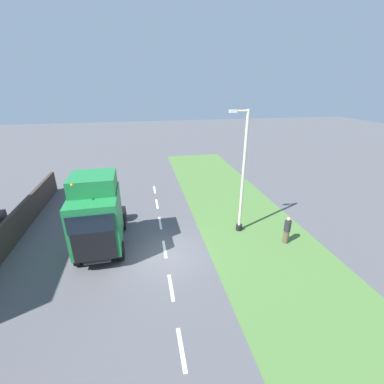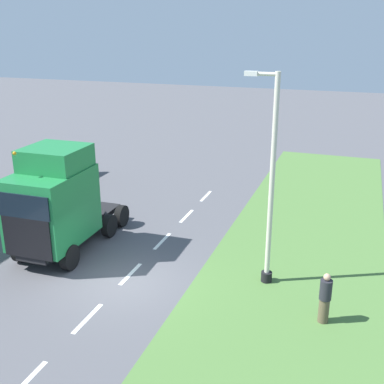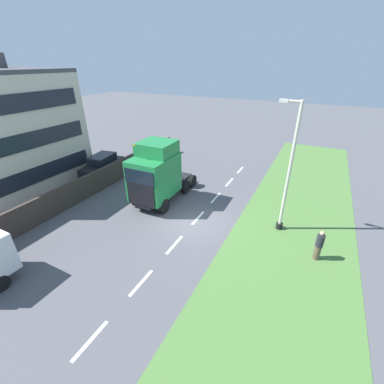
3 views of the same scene
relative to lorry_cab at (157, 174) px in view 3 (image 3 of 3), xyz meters
name	(u,v)px [view 3 (image 3 of 3)]	position (x,y,z in m)	size (l,w,h in m)	color
ground_plane	(193,223)	(-3.60, 1.32, -2.30)	(120.00, 120.00, 0.00)	#515156
grass_verge	(289,250)	(-9.60, 1.32, -2.30)	(7.00, 44.00, 0.01)	#4C7538
lane_markings	(198,218)	(-3.60, 0.62, -2.30)	(0.16, 21.00, 0.00)	white
boundary_wall	(91,185)	(5.40, 1.32, -1.42)	(0.25, 24.00, 1.77)	#382D28
building_block	(2,130)	(13.22, 2.35, 2.20)	(8.64, 9.67, 10.09)	beige
lorry_cab	(157,174)	(0.00, 0.00, 0.00)	(2.69, 6.45, 4.75)	black
parked_car	(103,166)	(7.17, -1.84, -1.32)	(2.50, 4.61, 2.03)	black
lamp_post	(287,178)	(-8.67, -0.58, 1.22)	(1.33, 0.41, 7.80)	black
pedestrian	(319,246)	(-10.99, 1.41, -1.43)	(0.39, 0.39, 1.77)	brown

